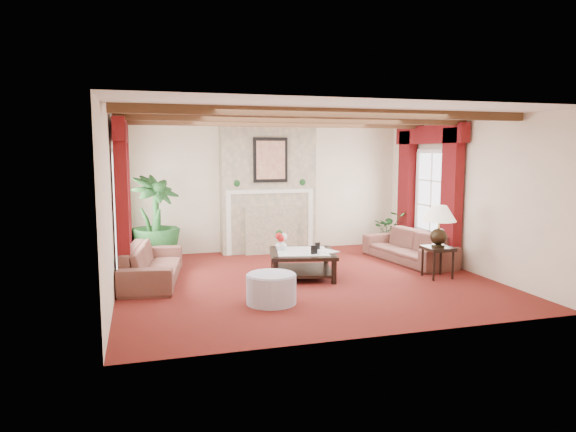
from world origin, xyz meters
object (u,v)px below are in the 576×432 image
object	(u,v)px
sofa_right	(409,241)
ottoman	(271,289)
sofa_left	(153,258)
coffee_table	(302,264)
potted_palm	(155,239)
side_table	(437,262)

from	to	relation	value
sofa_right	ottoman	xyz separation A→B (m)	(-3.23, -1.94, -0.19)
sofa_left	coffee_table	xyz separation A→B (m)	(2.45, -0.39, -0.18)
coffee_table	ottoman	distance (m)	1.58
potted_palm	coffee_table	size ratio (longest dim) A/B	1.76
ottoman	coffee_table	bearing A→B (deg)	56.37
coffee_table	ottoman	world-z (taller)	coffee_table
potted_palm	ottoman	bearing A→B (deg)	-64.37
sofa_left	potted_palm	size ratio (longest dim) A/B	1.11
ottoman	sofa_right	bearing A→B (deg)	30.95
side_table	sofa_right	bearing A→B (deg)	82.99
sofa_left	ottoman	world-z (taller)	sofa_left
sofa_left	ottoman	bearing A→B (deg)	-128.90
sofa_right	coffee_table	xyz separation A→B (m)	(-2.35, -0.62, -0.18)
sofa_right	ottoman	world-z (taller)	sofa_right
sofa_left	side_table	xyz separation A→B (m)	(4.65, -1.04, -0.14)
side_table	potted_palm	bearing A→B (deg)	152.00
sofa_left	potted_palm	xyz separation A→B (m)	(0.08, 1.39, 0.07)
sofa_right	ottoman	bearing A→B (deg)	-67.20
sofa_left	coffee_table	bearing A→B (deg)	-90.56
potted_palm	ottoman	xyz separation A→B (m)	(1.49, -3.10, -0.27)
sofa_left	ottoman	distance (m)	2.33
potted_palm	sofa_left	bearing A→B (deg)	-93.48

